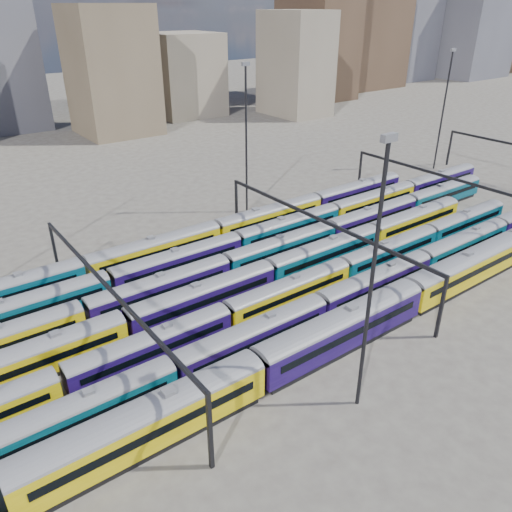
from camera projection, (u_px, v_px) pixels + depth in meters
ground at (260, 291)px, 65.86m from camera, size 500.00×500.00×0.00m
rake_0 at (342, 326)px, 53.67m from camera, size 160.37×3.35×5.65m
rake_1 at (375, 281)px, 63.31m from camera, size 133.78×2.80×4.70m
rake_2 at (227, 314)px, 56.66m from camera, size 111.39×2.72×4.56m
rake_3 at (125, 323)px, 54.80m from camera, size 119.88×2.92×4.92m
rake_4 at (161, 286)px, 62.08m from camera, size 135.51×2.83×4.76m
rake_5 at (289, 226)px, 78.85m from camera, size 98.08×2.87×4.83m
rake_6 at (156, 248)px, 71.41m from camera, size 103.20×3.02×5.09m
gantry_1 at (108, 294)px, 52.18m from camera, size 0.35×40.35×8.03m
gantry_2 at (319, 226)px, 68.09m from camera, size 0.35×40.35×8.03m
gantry_3 at (450, 184)px, 84.00m from camera, size 0.35×40.35×8.03m
mast_2 at (373, 275)px, 41.12m from camera, size 1.40×0.50×25.60m
mast_3 at (246, 135)px, 84.68m from camera, size 1.40×0.50×25.60m
mast_5 at (444, 106)px, 108.34m from camera, size 1.40×0.50×25.60m
skyline at (314, 42)px, 187.73m from camera, size 399.22×60.48×50.03m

